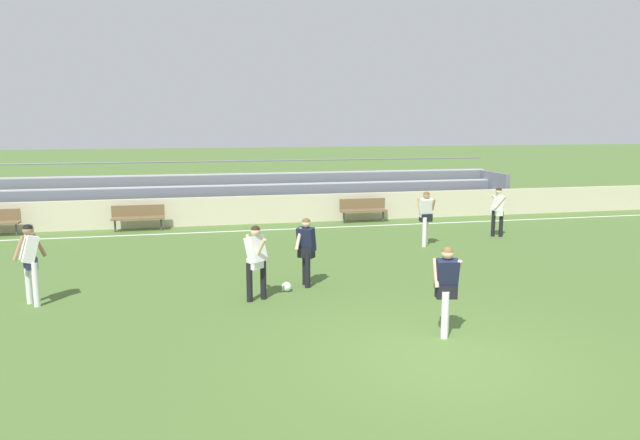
% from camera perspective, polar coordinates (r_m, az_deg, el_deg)
% --- Properties ---
extents(ground_plane, '(160.00, 160.00, 0.00)m').
position_cam_1_polar(ground_plane, '(9.94, 11.83, -13.05)').
color(ground_plane, '#4C6B30').
extents(field_line_sideline, '(44.00, 0.12, 0.01)m').
position_cam_1_polar(field_line_sideline, '(21.03, -1.69, -0.83)').
color(field_line_sideline, white).
rests_on(field_line_sideline, ground).
extents(sideline_wall, '(48.00, 0.16, 1.06)m').
position_cam_1_polar(sideline_wall, '(22.29, -2.37, 1.13)').
color(sideline_wall, beige).
rests_on(sideline_wall, ground).
extents(bleacher_stand, '(24.79, 2.80, 2.18)m').
position_cam_1_polar(bleacher_stand, '(23.82, -10.42, 2.45)').
color(bleacher_stand, '#B2B2B7').
rests_on(bleacher_stand, ground).
extents(bench_near_bin, '(1.80, 0.40, 0.90)m').
position_cam_1_polar(bench_near_bin, '(22.32, 4.23, 1.17)').
color(bench_near_bin, brown).
rests_on(bench_near_bin, ground).
extents(bench_far_left, '(1.80, 0.40, 0.90)m').
position_cam_1_polar(bench_far_left, '(21.47, -17.34, 0.42)').
color(bench_far_left, brown).
rests_on(bench_far_left, ground).
extents(player_white_overlapping, '(0.52, 0.70, 1.64)m').
position_cam_1_polar(player_white_overlapping, '(12.49, -6.27, -3.54)').
color(player_white_overlapping, black).
rests_on(player_white_overlapping, ground).
extents(player_dark_dropping_back, '(0.62, 0.48, 1.61)m').
position_cam_1_polar(player_dark_dropping_back, '(13.50, -1.35, -2.57)').
color(player_dark_dropping_back, black).
rests_on(player_dark_dropping_back, ground).
extents(player_white_pressing_high, '(0.60, 0.50, 1.72)m').
position_cam_1_polar(player_white_pressing_high, '(13.50, -26.47, -3.26)').
color(player_white_pressing_high, white).
rests_on(player_white_pressing_high, ground).
extents(player_white_on_ball, '(0.44, 0.47, 1.69)m').
position_cam_1_polar(player_white_on_ball, '(18.21, 10.30, 0.63)').
color(player_white_on_ball, white).
rests_on(player_white_on_ball, ground).
extents(player_dark_deep_cover, '(0.51, 0.37, 1.63)m').
position_cam_1_polar(player_dark_deep_cover, '(10.61, 12.24, -6.08)').
color(player_dark_deep_cover, white).
rests_on(player_dark_deep_cover, ground).
extents(player_white_wide_left, '(0.49, 0.50, 1.65)m').
position_cam_1_polar(player_white_wide_left, '(20.28, 16.98, 1.17)').
color(player_white_wide_left, black).
rests_on(player_white_wide_left, ground).
extents(soccer_ball, '(0.22, 0.22, 0.22)m').
position_cam_1_polar(soccer_ball, '(13.30, -3.28, -6.52)').
color(soccer_ball, white).
rests_on(soccer_ball, ground).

